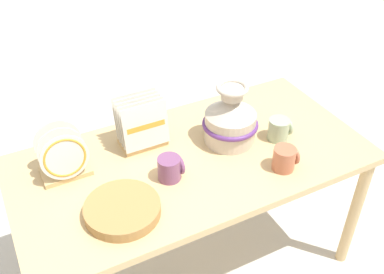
{
  "coord_description": "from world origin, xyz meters",
  "views": [
    {
      "loc": [
        -0.69,
        -1.34,
        1.97
      ],
      "look_at": [
        0.0,
        0.0,
        0.84
      ],
      "focal_mm": 42.0,
      "sensor_mm": 36.0,
      "label": 1
    }
  ],
  "objects": [
    {
      "name": "mug_sage_glaze",
      "position": [
        0.42,
        -0.06,
        0.78
      ],
      "size": [
        0.1,
        0.1,
        0.1
      ],
      "color": "#9EB28E",
      "rests_on": "display_table"
    },
    {
      "name": "mug_terracotta_glaze",
      "position": [
        0.31,
        -0.24,
        0.78
      ],
      "size": [
        0.1,
        0.1,
        0.1
      ],
      "color": "#B76647",
      "rests_on": "display_table"
    },
    {
      "name": "mug_plum_glaze",
      "position": [
        -0.14,
        -0.08,
        0.78
      ],
      "size": [
        0.1,
        0.1,
        0.1
      ],
      "color": "#7A4770",
      "rests_on": "display_table"
    },
    {
      "name": "dish_rack_square_plates",
      "position": [
        -0.15,
        0.19,
        0.82
      ],
      "size": [
        0.2,
        0.15,
        0.23
      ],
      "color": "tan",
      "rests_on": "display_table"
    },
    {
      "name": "display_table",
      "position": [
        0.0,
        0.0,
        0.65
      ],
      "size": [
        1.55,
        0.78,
        0.73
      ],
      "color": "tan",
      "rests_on": "ground_plane"
    },
    {
      "name": "ceramic_vase",
      "position": [
        0.21,
        0.03,
        0.84
      ],
      "size": [
        0.25,
        0.25,
        0.29
      ],
      "color": "beige",
      "rests_on": "display_table"
    },
    {
      "name": "wicker_charger_stack",
      "position": [
        -0.38,
        -0.18,
        0.75
      ],
      "size": [
        0.29,
        0.29,
        0.04
      ],
      "color": "#AD7F47",
      "rests_on": "display_table"
    },
    {
      "name": "ground_plane",
      "position": [
        0.0,
        0.0,
        0.0
      ],
      "size": [
        14.0,
        14.0,
        0.0
      ],
      "primitive_type": "plane",
      "color": "beige"
    },
    {
      "name": "dish_rack_round_plates",
      "position": [
        -0.51,
        0.14,
        0.81
      ],
      "size": [
        0.2,
        0.15,
        0.22
      ],
      "color": "tan",
      "rests_on": "display_table"
    }
  ]
}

